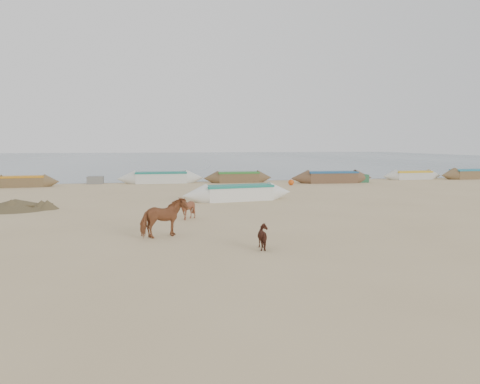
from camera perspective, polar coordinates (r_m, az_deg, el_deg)
The scene contains 9 objects.
ground at distance 16.85m, azimuth 2.69°, elevation -4.78°, with size 140.00×140.00×0.00m, color tan.
sea at distance 98.19m, azimuth -9.03°, elevation 4.08°, with size 160.00×160.00×0.00m, color slate.
cow_adult at distance 15.83m, azimuth -9.28°, elevation -3.14°, with size 0.71×1.56×1.31m, color brown.
calf_front at distance 19.37m, azimuth -6.54°, elevation -1.93°, with size 0.79×0.89×0.98m, color brown.
calf_right at distance 13.99m, azimuth 3.13°, elevation -5.49°, with size 0.72×0.62×0.73m, color #4D2519.
near_canoe at distance 25.64m, azimuth -0.19°, elevation -0.10°, with size 6.34×1.23×0.86m, color silver, non-canonical shape.
debris_pile at distance 24.88m, azimuth -25.69°, elevation -1.32°, with size 3.60×3.60×0.47m, color brown.
waterline_canoes at distance 36.77m, azimuth -5.12°, elevation 1.72°, with size 56.53×4.28×0.91m.
beach_clutter at distance 36.68m, azimuth -0.08°, elevation 1.53°, with size 48.27×5.11×0.64m.
Camera 1 is at (-4.03, -16.06, 3.14)m, focal length 35.00 mm.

